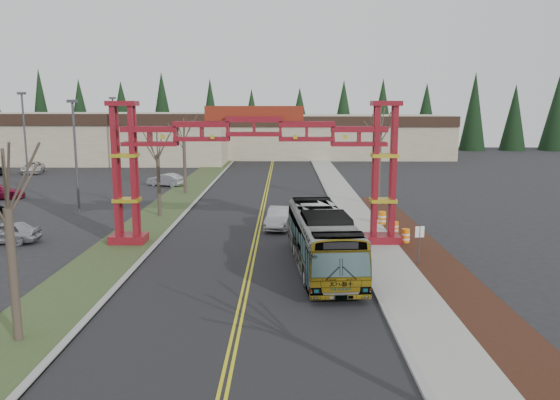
{
  "coord_description": "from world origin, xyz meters",
  "views": [
    {
      "loc": [
        1.86,
        -15.47,
        8.6
      ],
      "look_at": [
        1.6,
        15.9,
        3.18
      ],
      "focal_mm": 35.0,
      "sensor_mm": 36.0,
      "label": 1
    }
  ],
  "objects_px": {
    "retail_building_west": "(86,136)",
    "light_pole_near": "(75,148)",
    "silver_sedan": "(279,218)",
    "bare_tree_median_far": "(184,140)",
    "bare_tree_right_far": "(380,131)",
    "barrel_mid": "(395,228)",
    "light_pole_mid": "(24,130)",
    "street_sign": "(419,238)",
    "parked_car_near_a": "(5,232)",
    "barrel_south": "(406,237)",
    "bare_tree_median_near": "(7,209)",
    "parked_car_far_a": "(166,180)",
    "gateway_arch": "(254,149)",
    "bare_tree_median_mid": "(158,155)",
    "transit_bus": "(322,240)",
    "light_pole_far": "(114,128)",
    "barrel_north": "(382,219)",
    "retail_building_east": "(331,135)",
    "parked_car_far_b": "(33,168)"
  },
  "relations": [
    {
      "from": "retail_building_west",
      "to": "bare_tree_median_far",
      "type": "height_order",
      "value": "retail_building_west"
    },
    {
      "from": "gateway_arch",
      "to": "light_pole_near",
      "type": "distance_m",
      "value": 18.38
    },
    {
      "from": "silver_sedan",
      "to": "bare_tree_median_near",
      "type": "distance_m",
      "value": 21.73
    },
    {
      "from": "barrel_mid",
      "to": "bare_tree_median_near",
      "type": "bearing_deg",
      "value": -135.36
    },
    {
      "from": "retail_building_west",
      "to": "light_pole_near",
      "type": "relative_size",
      "value": 5.06
    },
    {
      "from": "bare_tree_median_mid",
      "to": "bare_tree_right_far",
      "type": "height_order",
      "value": "bare_tree_right_far"
    },
    {
      "from": "bare_tree_median_far",
      "to": "retail_building_west",
      "type": "bearing_deg",
      "value": 122.93
    },
    {
      "from": "silver_sedan",
      "to": "barrel_mid",
      "type": "bearing_deg",
      "value": -6.35
    },
    {
      "from": "silver_sedan",
      "to": "bare_tree_right_far",
      "type": "bearing_deg",
      "value": 53.52
    },
    {
      "from": "retail_building_west",
      "to": "parked_car_far_a",
      "type": "relative_size",
      "value": 11.07
    },
    {
      "from": "silver_sedan",
      "to": "barrel_south",
      "type": "xyz_separation_m",
      "value": [
        7.99,
        -4.58,
        -0.25
      ]
    },
    {
      "from": "parked_car_near_a",
      "to": "bare_tree_right_far",
      "type": "xyz_separation_m",
      "value": [
        25.8,
        13.33,
        5.8
      ]
    },
    {
      "from": "silver_sedan",
      "to": "parked_car_far_a",
      "type": "height_order",
      "value": "silver_sedan"
    },
    {
      "from": "parked_car_near_a",
      "to": "retail_building_west",
      "type": "bearing_deg",
      "value": -165.55
    },
    {
      "from": "barrel_south",
      "to": "light_pole_near",
      "type": "bearing_deg",
      "value": 156.83
    },
    {
      "from": "light_pole_far",
      "to": "street_sign",
      "type": "xyz_separation_m",
      "value": [
        30.59,
        -46.07,
        -4.06
      ]
    },
    {
      "from": "silver_sedan",
      "to": "bare_tree_median_far",
      "type": "height_order",
      "value": "bare_tree_median_far"
    },
    {
      "from": "bare_tree_median_near",
      "to": "light_pole_mid",
      "type": "bearing_deg",
      "value": 114.58
    },
    {
      "from": "bare_tree_right_far",
      "to": "barrel_mid",
      "type": "distance_m",
      "value": 12.34
    },
    {
      "from": "light_pole_mid",
      "to": "barrel_south",
      "type": "bearing_deg",
      "value": -37.98
    },
    {
      "from": "silver_sedan",
      "to": "light_pole_mid",
      "type": "bearing_deg",
      "value": 147.72
    },
    {
      "from": "light_pole_mid",
      "to": "light_pole_far",
      "type": "relative_size",
      "value": 1.04
    },
    {
      "from": "street_sign",
      "to": "barrel_south",
      "type": "height_order",
      "value": "street_sign"
    },
    {
      "from": "retail_building_east",
      "to": "parked_car_near_a",
      "type": "relative_size",
      "value": 9.05
    },
    {
      "from": "parked_car_near_a",
      "to": "bare_tree_right_far",
      "type": "bearing_deg",
      "value": 117.03
    },
    {
      "from": "parked_car_near_a",
      "to": "bare_tree_median_far",
      "type": "relative_size",
      "value": 0.56
    },
    {
      "from": "retail_building_east",
      "to": "barrel_south",
      "type": "relative_size",
      "value": 38.82
    },
    {
      "from": "retail_building_west",
      "to": "bare_tree_median_far",
      "type": "xyz_separation_m",
      "value": [
        22.0,
        -33.97,
        1.53
      ]
    },
    {
      "from": "light_pole_far",
      "to": "parked_car_far_b",
      "type": "bearing_deg",
      "value": -152.73
    },
    {
      "from": "silver_sedan",
      "to": "gateway_arch",
      "type": "bearing_deg",
      "value": -100.53
    },
    {
      "from": "retail_building_west",
      "to": "gateway_arch",
      "type": "bearing_deg",
      "value": -60.93
    },
    {
      "from": "bare_tree_median_near",
      "to": "light_pole_near",
      "type": "relative_size",
      "value": 0.79
    },
    {
      "from": "retail_building_west",
      "to": "light_pole_near",
      "type": "distance_m",
      "value": 45.98
    },
    {
      "from": "transit_bus",
      "to": "light_pole_mid",
      "type": "height_order",
      "value": "light_pole_mid"
    },
    {
      "from": "light_pole_mid",
      "to": "light_pole_far",
      "type": "distance_m",
      "value": 13.66
    },
    {
      "from": "transit_bus",
      "to": "light_pole_far",
      "type": "relative_size",
      "value": 1.17
    },
    {
      "from": "parked_car_near_a",
      "to": "bare_tree_median_far",
      "type": "height_order",
      "value": "bare_tree_median_far"
    },
    {
      "from": "silver_sedan",
      "to": "bare_tree_median_near",
      "type": "relative_size",
      "value": 0.62
    },
    {
      "from": "bare_tree_right_far",
      "to": "bare_tree_median_mid",
      "type": "bearing_deg",
      "value": -165.59
    },
    {
      "from": "transit_bus",
      "to": "silver_sedan",
      "type": "xyz_separation_m",
      "value": [
        -2.37,
        9.89,
        -0.86
      ]
    },
    {
      "from": "light_pole_mid",
      "to": "street_sign",
      "type": "bearing_deg",
      "value": -42.53
    },
    {
      "from": "transit_bus",
      "to": "parked_car_far_a",
      "type": "xyz_separation_m",
      "value": [
        -14.87,
        30.37,
        -0.91
      ]
    },
    {
      "from": "barrel_north",
      "to": "retail_building_east",
      "type": "bearing_deg",
      "value": 88.95
    },
    {
      "from": "retail_building_west",
      "to": "bare_tree_right_far",
      "type": "bearing_deg",
      "value": -45.45
    },
    {
      "from": "light_pole_near",
      "to": "light_pole_far",
      "type": "xyz_separation_m",
      "value": [
        -6.37,
        30.76,
        0.39
      ]
    },
    {
      "from": "light_pole_mid",
      "to": "barrel_mid",
      "type": "xyz_separation_m",
      "value": [
        37.38,
        -26.68,
        -5.43
      ]
    },
    {
      "from": "retail_building_west",
      "to": "bare_tree_right_far",
      "type": "distance_m",
      "value": 57.08
    },
    {
      "from": "bare_tree_median_far",
      "to": "light_pole_far",
      "type": "relative_size",
      "value": 0.76
    },
    {
      "from": "barrel_south",
      "to": "barrel_mid",
      "type": "height_order",
      "value": "barrel_south"
    },
    {
      "from": "street_sign",
      "to": "light_pole_near",
      "type": "bearing_deg",
      "value": 147.7
    }
  ]
}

